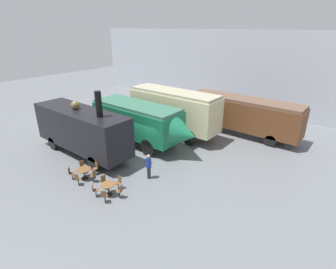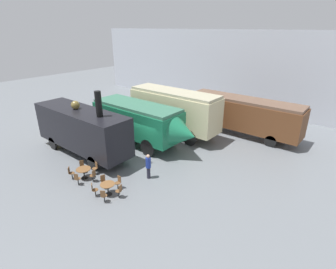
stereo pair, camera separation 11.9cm
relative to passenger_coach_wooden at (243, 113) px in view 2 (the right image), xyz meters
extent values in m
plane|color=slate|center=(-3.97, -8.44, -1.99)|extent=(80.00, 80.00, 0.00)
cube|color=#B2B7C1|center=(-3.97, 7.08, 2.51)|extent=(44.00, 0.15, 9.00)
cube|color=brown|center=(0.00, 0.00, -0.10)|extent=(10.30, 2.45, 2.50)
cube|color=brown|center=(0.00, 0.00, 1.27)|extent=(10.10, 2.25, 0.24)
cylinder|color=black|center=(3.09, -1.16, -1.50)|extent=(0.98, 0.12, 0.98)
cylinder|color=black|center=(3.09, 1.16, -1.50)|extent=(0.98, 0.12, 0.98)
cylinder|color=black|center=(-3.09, -1.16, -1.50)|extent=(0.98, 0.12, 0.98)
cylinder|color=black|center=(-3.09, 1.16, -1.50)|extent=(0.98, 0.12, 0.98)
cube|color=beige|center=(-4.84, -4.02, 0.39)|extent=(8.54, 2.50, 2.95)
cube|color=tan|center=(-4.84, -4.02, 1.98)|extent=(8.37, 2.30, 0.24)
cylinder|color=black|center=(-2.27, -5.21, -1.29)|extent=(1.39, 0.12, 1.39)
cylinder|color=black|center=(-2.27, -2.83, -1.29)|extent=(1.39, 0.12, 1.39)
cylinder|color=black|center=(-7.40, -5.21, -1.29)|extent=(1.39, 0.12, 1.39)
cylinder|color=black|center=(-7.40, -2.83, -1.29)|extent=(1.39, 0.12, 1.39)
cube|color=#196B47|center=(-6.13, -7.45, 0.05)|extent=(8.02, 2.85, 2.32)
cone|color=#196B47|center=(-1.22, -7.45, 0.05)|extent=(1.80, 2.20, 2.20)
cube|color=#366B54|center=(-6.13, -7.45, 1.32)|extent=(7.86, 2.62, 0.24)
cylinder|color=black|center=(-3.72, -8.81, -1.31)|extent=(1.35, 0.12, 1.35)
cylinder|color=black|center=(-3.72, -6.08, -1.31)|extent=(1.35, 0.12, 1.35)
cylinder|color=black|center=(-8.53, -8.81, -1.31)|extent=(1.35, 0.12, 1.35)
cylinder|color=black|center=(-8.53, -6.08, -1.31)|extent=(1.35, 0.12, 1.35)
cube|color=black|center=(-7.88, -11.60, 0.14)|extent=(8.88, 2.48, 2.90)
cylinder|color=black|center=(-5.43, -11.60, 2.48)|extent=(0.44, 0.44, 1.78)
sphere|color=brown|center=(-8.32, -11.60, 1.89)|extent=(0.64, 0.64, 0.64)
cylinder|color=black|center=(-5.21, -12.78, -1.47)|extent=(1.04, 0.12, 1.04)
cylinder|color=black|center=(-5.21, -10.42, -1.47)|extent=(1.04, 0.12, 1.04)
cylinder|color=black|center=(-10.54, -12.78, -1.47)|extent=(1.04, 0.12, 1.04)
cylinder|color=black|center=(-10.54, -10.42, -1.47)|extent=(1.04, 0.12, 1.04)
cylinder|color=black|center=(-2.08, -13.98, -1.98)|extent=(0.44, 0.44, 0.02)
cylinder|color=black|center=(-2.08, -13.98, -1.63)|extent=(0.08, 0.08, 0.67)
cylinder|color=brown|center=(-2.08, -13.98, -1.28)|extent=(0.87, 0.87, 0.03)
cylinder|color=black|center=(-4.75, -13.80, -1.98)|extent=(0.44, 0.44, 0.02)
cylinder|color=black|center=(-4.75, -13.80, -1.64)|extent=(0.08, 0.08, 0.65)
cylinder|color=brown|center=(-4.75, -13.80, -1.30)|extent=(0.95, 0.95, 0.03)
cylinder|color=black|center=(-2.78, -13.73, -1.78)|extent=(0.06, 0.06, 0.42)
cylinder|color=brown|center=(-2.78, -13.73, -1.55)|extent=(0.36, 0.36, 0.03)
cube|color=brown|center=(-2.92, -13.68, -1.33)|extent=(0.14, 0.28, 0.42)
cylinder|color=black|center=(-2.53, -14.56, -1.78)|extent=(0.06, 0.06, 0.42)
cylinder|color=brown|center=(-2.53, -14.56, -1.55)|extent=(0.36, 0.36, 0.03)
cube|color=brown|center=(-2.63, -14.68, -1.33)|extent=(0.25, 0.21, 0.42)
cylinder|color=black|center=(-1.67, -14.58, -1.78)|extent=(0.06, 0.06, 0.42)
cylinder|color=brown|center=(-1.67, -14.58, -1.55)|extent=(0.36, 0.36, 0.03)
cube|color=brown|center=(-1.59, -14.71, -1.33)|extent=(0.26, 0.20, 0.42)
cylinder|color=black|center=(-1.38, -13.77, -1.78)|extent=(0.06, 0.06, 0.42)
cylinder|color=brown|center=(-1.38, -13.77, -1.55)|extent=(0.36, 0.36, 0.03)
cube|color=brown|center=(-1.23, -13.73, -1.33)|extent=(0.12, 0.29, 0.42)
cylinder|color=black|center=(-2.06, -13.24, -1.78)|extent=(0.06, 0.06, 0.42)
cylinder|color=brown|center=(-2.06, -13.24, -1.55)|extent=(0.36, 0.36, 0.03)
cube|color=brown|center=(-2.06, -13.09, -1.33)|extent=(0.29, 0.05, 0.42)
cylinder|color=black|center=(-3.99, -13.68, -1.78)|extent=(0.06, 0.06, 0.42)
cylinder|color=brown|center=(-3.99, -13.68, -1.55)|extent=(0.36, 0.36, 0.03)
cube|color=brown|center=(-3.84, -13.66, -1.33)|extent=(0.09, 0.29, 0.42)
cylinder|color=black|center=(-4.63, -13.04, -1.78)|extent=(0.06, 0.06, 0.42)
cylinder|color=brown|center=(-4.63, -13.04, -1.55)|extent=(0.36, 0.36, 0.03)
cube|color=brown|center=(-4.61, -12.89, -1.33)|extent=(0.29, 0.08, 0.42)
cylinder|color=black|center=(-5.44, -13.45, -1.78)|extent=(0.06, 0.06, 0.42)
cylinder|color=brown|center=(-5.44, -13.45, -1.55)|extent=(0.36, 0.36, 0.03)
cube|color=brown|center=(-5.58, -13.38, -1.33)|extent=(0.17, 0.27, 0.42)
cylinder|color=black|center=(-5.30, -14.35, -1.78)|extent=(0.06, 0.06, 0.42)
cylinder|color=brown|center=(-5.30, -14.35, -1.55)|extent=(0.36, 0.36, 0.03)
cube|color=brown|center=(-5.41, -14.46, -1.33)|extent=(0.23, 0.23, 0.42)
cylinder|color=black|center=(-4.40, -14.49, -1.78)|extent=(0.06, 0.06, 0.42)
cylinder|color=brown|center=(-4.40, -14.49, -1.55)|extent=(0.36, 0.36, 0.03)
cube|color=brown|center=(-4.33, -14.63, -1.33)|extent=(0.27, 0.17, 0.42)
cylinder|color=#262633|center=(-1.46, -11.11, -1.59)|extent=(0.24, 0.24, 0.80)
cylinder|color=navy|center=(-1.46, -11.11, -0.84)|extent=(0.34, 0.34, 0.71)
sphere|color=tan|center=(-1.46, -11.11, -0.37)|extent=(0.23, 0.23, 0.23)
cube|color=#DBC151|center=(-11.51, -11.19, -0.89)|extent=(1.80, 1.80, 2.20)
cone|color=brown|center=(-11.51, -11.19, 0.61)|extent=(2.34, 2.34, 0.80)
camera|label=1|loc=(8.85, -22.00, 7.35)|focal=28.00mm
camera|label=2|loc=(8.94, -21.92, 7.35)|focal=28.00mm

